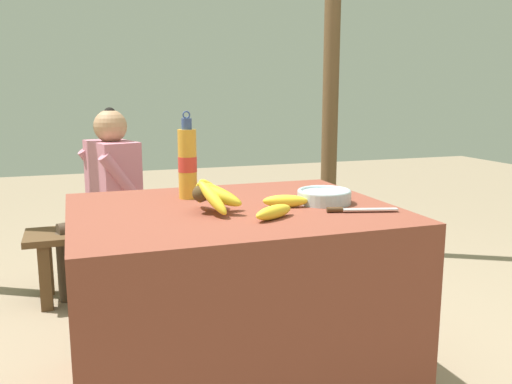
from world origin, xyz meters
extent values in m
cube|color=brown|center=(0.00, 0.00, 0.36)|extent=(1.15, 0.93, 0.72)
sphere|color=#4C381E|center=(-0.13, -0.06, 0.79)|extent=(0.06, 0.06, 0.06)
ellipsoid|color=yellow|center=(-0.10, -0.12, 0.79)|extent=(0.10, 0.16, 0.13)
ellipsoid|color=yellow|center=(-0.08, -0.10, 0.79)|extent=(0.17, 0.14, 0.10)
ellipsoid|color=yellow|center=(-0.06, -0.06, 0.79)|extent=(0.18, 0.04, 0.12)
ellipsoid|color=yellow|center=(-0.08, -0.03, 0.79)|extent=(0.15, 0.12, 0.13)
ellipsoid|color=yellow|center=(-0.12, -0.01, 0.79)|extent=(0.07, 0.15, 0.12)
cylinder|color=silver|center=(0.35, -0.04, 0.74)|extent=(0.20, 0.20, 0.04)
torus|color=silver|center=(0.35, -0.04, 0.77)|extent=(0.20, 0.20, 0.02)
cylinder|color=gold|center=(-0.12, 0.21, 0.86)|extent=(0.07, 0.07, 0.27)
cylinder|color=red|center=(-0.12, 0.21, 0.86)|extent=(0.07, 0.07, 0.06)
cylinder|color=#33477F|center=(-0.12, 0.21, 1.01)|extent=(0.04, 0.04, 0.04)
torus|color=#33477F|center=(-0.12, 0.21, 1.05)|extent=(0.03, 0.01, 0.03)
ellipsoid|color=yellow|center=(0.08, -0.22, 0.75)|extent=(0.17, 0.13, 0.05)
ellipsoid|color=yellow|center=(0.18, -0.07, 0.75)|extent=(0.17, 0.09, 0.05)
cube|color=#BCBCC1|center=(0.43, -0.24, 0.73)|extent=(0.19, 0.08, 0.00)
cylinder|color=#472D19|center=(0.31, -0.20, 0.73)|extent=(0.06, 0.03, 0.02)
cube|color=brown|center=(-0.02, 1.18, 0.37)|extent=(1.58, 0.32, 0.04)
cube|color=brown|center=(-0.71, 1.06, 0.17)|extent=(0.06, 0.06, 0.35)
cube|color=brown|center=(0.67, 1.06, 0.17)|extent=(0.06, 0.06, 0.35)
cube|color=brown|center=(-0.71, 1.30, 0.17)|extent=(0.06, 0.06, 0.35)
cube|color=brown|center=(0.67, 1.30, 0.17)|extent=(0.06, 0.06, 0.35)
cylinder|color=#473828|center=(-0.55, 0.99, 0.19)|extent=(0.09, 0.09, 0.38)
cylinder|color=#473828|center=(-0.44, 1.02, 0.39)|extent=(0.31, 0.17, 0.09)
cylinder|color=#473828|center=(-0.61, 1.17, 0.19)|extent=(0.09, 0.09, 0.38)
cylinder|color=#473828|center=(-0.49, 1.20, 0.39)|extent=(0.31, 0.17, 0.09)
cube|color=#C67589|center=(-0.34, 1.15, 0.63)|extent=(0.29, 0.38, 0.49)
cylinder|color=#C67589|center=(-0.32, 0.99, 0.71)|extent=(0.21, 0.12, 0.25)
cylinder|color=#C67589|center=(-0.41, 1.30, 0.71)|extent=(0.21, 0.12, 0.25)
sphere|color=tan|center=(-0.34, 1.15, 0.95)|extent=(0.18, 0.18, 0.18)
sphere|color=black|center=(-0.34, 1.15, 1.02)|extent=(0.07, 0.07, 0.07)
sphere|color=#4C381E|center=(0.41, 1.18, 0.45)|extent=(0.06, 0.06, 0.06)
ellipsoid|color=#8EA842|center=(0.42, 1.12, 0.45)|extent=(0.07, 0.17, 0.09)
ellipsoid|color=#8EA842|center=(0.45, 1.15, 0.45)|extent=(0.13, 0.13, 0.12)
ellipsoid|color=#8EA842|center=(0.47, 1.18, 0.45)|extent=(0.15, 0.04, 0.14)
ellipsoid|color=#8EA842|center=(0.45, 1.22, 0.45)|extent=(0.14, 0.14, 0.11)
ellipsoid|color=#8EA842|center=(0.43, 1.23, 0.44)|extent=(0.09, 0.14, 0.09)
cylinder|color=brown|center=(1.18, 1.59, 1.35)|extent=(0.11, 0.11, 2.71)
camera|label=1|loc=(-0.54, -1.85, 1.14)|focal=38.00mm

